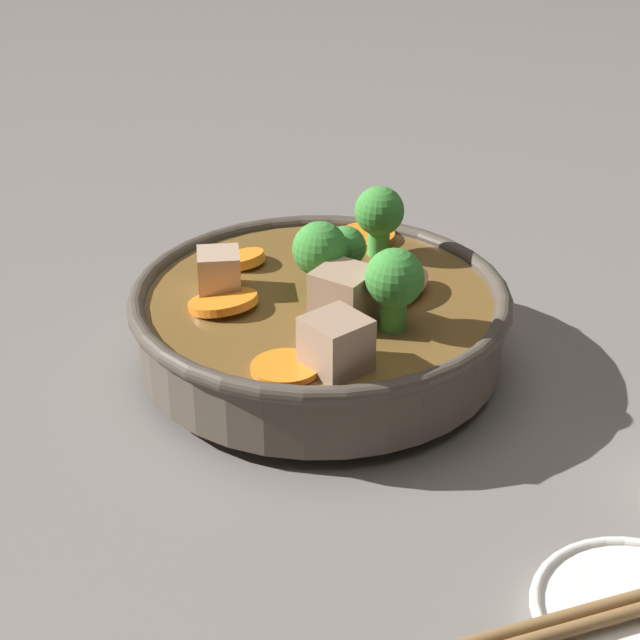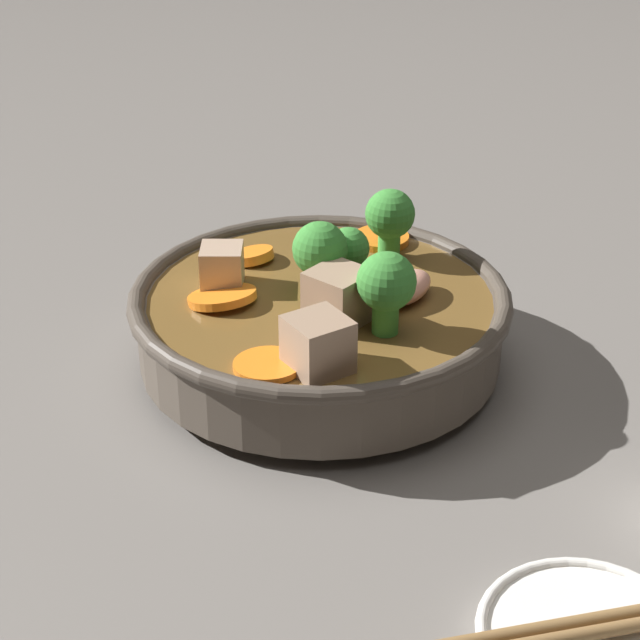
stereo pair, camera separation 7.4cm
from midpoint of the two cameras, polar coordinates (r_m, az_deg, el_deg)
name	(u,v)px [view 2 (the right image)]	position (r m, az deg, el deg)	size (l,w,h in m)	color
ground_plane	(320,367)	(0.76, 2.79, -2.58)	(3.00, 3.00, 0.00)	slate
stirfry_bowl	(321,316)	(0.74, 2.94, 0.13)	(0.26, 0.26, 0.11)	#51473D
chopsticks_pair	(591,626)	(0.56, 18.10, -15.42)	(0.18, 0.17, 0.01)	olive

